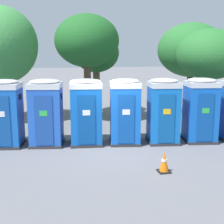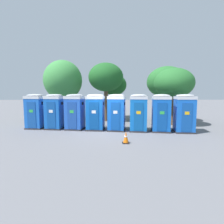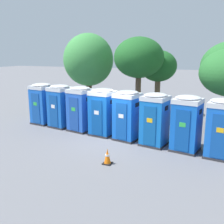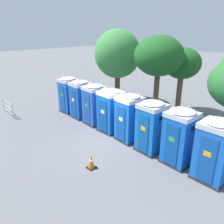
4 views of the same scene
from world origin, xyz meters
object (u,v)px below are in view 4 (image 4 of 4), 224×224
object	(u,v)px
portapotty_4	(129,118)
portapotty_5	(151,126)
street_tree_1	(159,56)
traffic_cone	(91,162)
portapotty_7	(214,150)
portapotty_3	(110,110)
street_tree_2	(118,54)
street_tree_0	(182,64)
event_barrier	(8,107)
portapotty_1	(81,99)
portapotty_6	(180,137)
portapotty_2	(94,104)
portapotty_0	(69,94)

from	to	relation	value
portapotty_4	portapotty_5	world-z (taller)	same
street_tree_1	traffic_cone	bearing A→B (deg)	-81.53
portapotty_7	portapotty_4	bearing A→B (deg)	171.55
portapotty_4	portapotty_3	bearing A→B (deg)	171.33
portapotty_4	street_tree_2	world-z (taller)	street_tree_2
street_tree_0	event_barrier	xyz separation A→B (m)	(-8.73, -8.60, -2.84)
street_tree_0	street_tree_1	world-z (taller)	street_tree_1
portapotty_1	portapotty_6	distance (m)	7.54
portapotty_2	portapotty_1	bearing A→B (deg)	171.96
portapotty_1	street_tree_1	xyz separation A→B (m)	(3.69, 3.61, 2.75)
street_tree_0	event_barrier	bearing A→B (deg)	-135.44
portapotty_5	traffic_cone	xyz separation A→B (m)	(-1.16, -2.95, -0.97)
portapotty_5	portapotty_7	world-z (taller)	same
street_tree_1	portapotty_6	bearing A→B (deg)	-51.20
portapotty_1	portapotty_3	size ratio (longest dim) A/B	1.00
traffic_cone	portapotty_2	bearing A→B (deg)	132.12
event_barrier	street_tree_0	bearing A→B (deg)	44.56
street_tree_0	street_tree_1	size ratio (longest dim) A/B	0.85
portapotty_2	portapotty_0	bearing A→B (deg)	171.63
street_tree_1	portapotty_5	bearing A→B (deg)	-63.32
portapotty_6	street_tree_2	bearing A→B (deg)	144.46
portapotty_7	traffic_cone	xyz separation A→B (m)	(-4.15, -2.54, -0.97)
street_tree_2	traffic_cone	bearing A→B (deg)	-57.95
portapotty_0	street_tree_2	xyz separation A→B (m)	(0.99, 4.38, 2.56)
portapotty_2	portapotty_6	xyz separation A→B (m)	(5.97, -0.88, 0.00)
portapotty_0	traffic_cone	size ratio (longest dim) A/B	3.97
portapotty_1	portapotty_3	distance (m)	3.02
street_tree_0	portapotty_2	bearing A→B (deg)	-117.59
portapotty_3	street_tree_2	xyz separation A→B (m)	(-3.49, 5.04, 2.56)
street_tree_0	street_tree_2	xyz separation A→B (m)	(-5.02, -0.96, 0.43)
portapotty_0	portapotty_4	world-z (taller)	same
portapotty_6	street_tree_1	xyz separation A→B (m)	(-3.77, 4.69, 2.75)
traffic_cone	portapotty_1	bearing A→B (deg)	141.14
portapotty_3	street_tree_1	world-z (taller)	street_tree_1
portapotty_0	portapotty_1	distance (m)	1.51
portapotty_0	portapotty_2	size ratio (longest dim) A/B	1.00
portapotty_6	portapotty_2	bearing A→B (deg)	171.65
portapotty_4	street_tree_0	world-z (taller)	street_tree_0
portapotty_4	portapotty_0	bearing A→B (deg)	171.49
portapotty_6	portapotty_7	distance (m)	1.51
portapotty_0	street_tree_2	size ratio (longest dim) A/B	0.44
portapotty_1	traffic_cone	xyz separation A→B (m)	(4.80, -3.87, -0.97)
traffic_cone	portapotty_7	bearing A→B (deg)	31.47
portapotty_0	portapotty_7	distance (m)	10.56
portapotty_2	portapotty_4	xyz separation A→B (m)	(2.98, -0.45, 0.00)
portapotty_4	portapotty_6	world-z (taller)	same
street_tree_2	event_barrier	size ratio (longest dim) A/B	2.84
portapotty_6	event_barrier	distance (m)	11.86
portapotty_2	street_tree_0	size ratio (longest dim) A/B	0.56
portapotty_6	portapotty_0	bearing A→B (deg)	171.64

